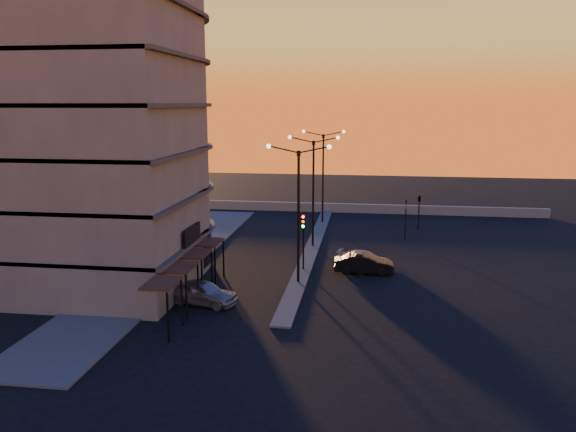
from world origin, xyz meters
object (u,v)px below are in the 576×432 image
at_px(car_hatchback, 203,292).
at_px(car_wagon, 365,259).
at_px(streetlamp_mid, 313,182).
at_px(traffic_light_main, 303,233).
at_px(car_sedan, 364,264).

bearing_deg(car_hatchback, car_wagon, -33.27).
distance_m(streetlamp_mid, car_wagon, 8.69).
bearing_deg(traffic_light_main, car_hatchback, -124.37).
bearing_deg(traffic_light_main, car_sedan, 1.74).
height_order(traffic_light_main, car_sedan, traffic_light_main).
relative_size(car_hatchback, car_sedan, 1.02).
distance_m(traffic_light_main, car_hatchback, 9.63).
xyz_separation_m(traffic_light_main, car_wagon, (4.50, 1.62, -2.28)).
bearing_deg(car_hatchback, streetlamp_mid, -6.60).
height_order(streetlamp_mid, traffic_light_main, streetlamp_mid).
bearing_deg(car_hatchback, car_sedan, -37.99).
height_order(car_hatchback, car_sedan, car_hatchback).
bearing_deg(car_wagon, streetlamp_mid, 50.13).
xyz_separation_m(streetlamp_mid, traffic_light_main, (0.00, -7.13, -2.70)).
distance_m(car_hatchback, car_sedan, 12.54).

